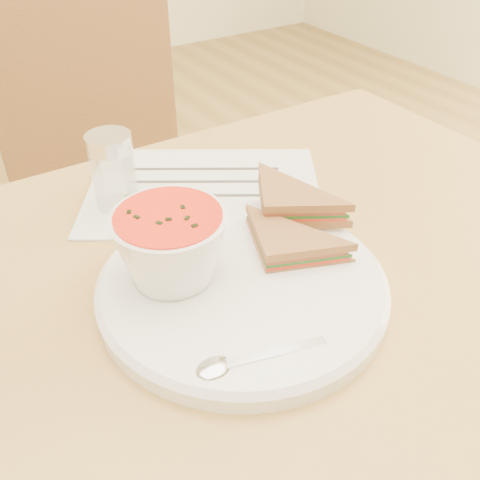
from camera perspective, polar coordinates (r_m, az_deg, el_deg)
chair_far at (r=1.21m, az=-11.59°, el=2.92°), size 0.42×0.42×0.92m
plate at (r=0.55m, az=0.25°, el=-4.93°), size 0.31×0.31×0.02m
soup_bowl at (r=0.52m, az=-7.36°, el=-0.99°), size 0.14×0.14×0.08m
sandwich_half_a at (r=0.53m, az=2.79°, el=-2.96°), size 0.12×0.12×0.03m
sandwich_half_b at (r=0.58m, az=2.55°, el=2.31°), size 0.14×0.14×0.03m
spoon at (r=0.47m, az=3.09°, el=-12.11°), size 0.17×0.07×0.01m
paper_menu at (r=0.71m, az=-3.87°, el=5.40°), size 0.38×0.35×0.00m
condiment_shaker at (r=0.67m, az=-13.35°, el=7.06°), size 0.07×0.07×0.10m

